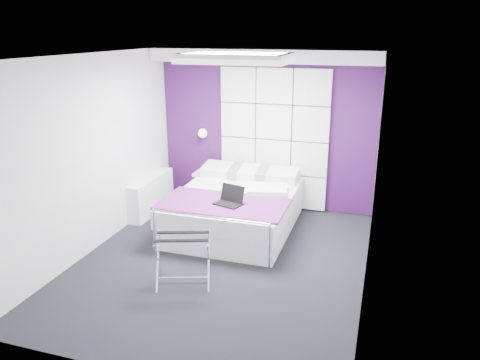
# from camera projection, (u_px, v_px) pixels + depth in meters

# --- Properties ---
(floor) EXTENTS (4.40, 4.40, 0.00)m
(floor) POSITION_uv_depth(u_px,v_px,m) (222.00, 261.00, 6.10)
(floor) COLOR black
(floor) RESTS_ON ground
(ceiling) EXTENTS (4.40, 4.40, 0.00)m
(ceiling) POSITION_uv_depth(u_px,v_px,m) (219.00, 56.00, 5.29)
(ceiling) COLOR white
(ceiling) RESTS_ON wall_back
(wall_back) EXTENTS (3.60, 0.00, 3.60)m
(wall_back) POSITION_uv_depth(u_px,v_px,m) (266.00, 130.00, 7.69)
(wall_back) COLOR silver
(wall_back) RESTS_ON floor
(wall_left) EXTENTS (0.00, 4.40, 4.40)m
(wall_left) POSITION_uv_depth(u_px,v_px,m) (93.00, 154.00, 6.21)
(wall_left) COLOR silver
(wall_left) RESTS_ON floor
(wall_right) EXTENTS (0.00, 4.40, 4.40)m
(wall_right) POSITION_uv_depth(u_px,v_px,m) (373.00, 179.00, 5.18)
(wall_right) COLOR silver
(wall_right) RESTS_ON floor
(accent_wall) EXTENTS (3.58, 0.02, 2.58)m
(accent_wall) POSITION_uv_depth(u_px,v_px,m) (266.00, 130.00, 7.68)
(accent_wall) COLOR #380F44
(accent_wall) RESTS_ON wall_back
(soffit) EXTENTS (3.58, 0.50, 0.20)m
(soffit) POSITION_uv_depth(u_px,v_px,m) (263.00, 56.00, 7.09)
(soffit) COLOR white
(soffit) RESTS_ON wall_back
(headboard) EXTENTS (1.80, 0.08, 2.30)m
(headboard) POSITION_uv_depth(u_px,v_px,m) (274.00, 139.00, 7.63)
(headboard) COLOR white
(headboard) RESTS_ON wall_back
(skylight) EXTENTS (1.36, 0.86, 0.12)m
(skylight) POSITION_uv_depth(u_px,v_px,m) (236.00, 57.00, 5.85)
(skylight) COLOR white
(skylight) RESTS_ON ceiling
(wall_lamp) EXTENTS (0.15, 0.15, 0.15)m
(wall_lamp) POSITION_uv_depth(u_px,v_px,m) (203.00, 133.00, 7.89)
(wall_lamp) COLOR white
(wall_lamp) RESTS_ON wall_back
(radiator) EXTENTS (0.22, 1.20, 0.60)m
(radiator) POSITION_uv_depth(u_px,v_px,m) (151.00, 195.00, 7.67)
(radiator) COLOR white
(radiator) RESTS_ON floor
(bed) EXTENTS (1.76, 2.12, 0.74)m
(bed) POSITION_uv_depth(u_px,v_px,m) (235.00, 209.00, 7.03)
(bed) COLOR white
(bed) RESTS_ON floor
(nightstand) EXTENTS (0.42, 0.32, 0.05)m
(nightstand) POSITION_uv_depth(u_px,v_px,m) (207.00, 174.00, 8.05)
(nightstand) COLOR white
(nightstand) RESTS_ON wall_back
(luggage_rack) EXTENTS (0.62, 0.46, 0.61)m
(luggage_rack) POSITION_uv_depth(u_px,v_px,m) (183.00, 260.00, 5.49)
(luggage_rack) COLOR silver
(luggage_rack) RESTS_ON floor
(laptop) EXTENTS (0.36, 0.26, 0.26)m
(laptop) POSITION_uv_depth(u_px,v_px,m) (230.00, 199.00, 6.42)
(laptop) COLOR black
(laptop) RESTS_ON bed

